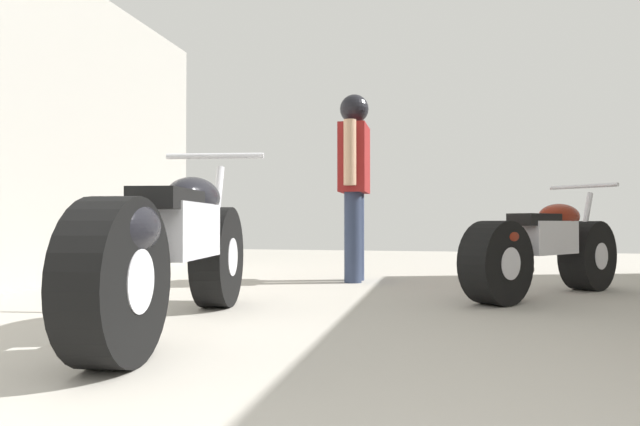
{
  "coord_description": "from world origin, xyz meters",
  "views": [
    {
      "loc": [
        0.36,
        -0.22,
        0.55
      ],
      "look_at": [
        -0.43,
        3.34,
        0.62
      ],
      "focal_mm": 30.4,
      "sensor_mm": 36.0,
      "label": 1
    }
  ],
  "objects": [
    {
      "name": "motorcycle_black_naked",
      "position": [
        1.11,
        4.08,
        0.35
      ],
      "size": [
        1.34,
        1.57,
        0.87
      ],
      "color": "black",
      "rests_on": "ground_plane"
    },
    {
      "name": "motorcycle_maroon_cruiser",
      "position": [
        -0.96,
        2.34,
        0.42
      ],
      "size": [
        0.67,
        2.15,
        1.0
      ],
      "color": "black",
      "rests_on": "ground_plane"
    },
    {
      "name": "mechanic_in_blue",
      "position": [
        -0.43,
        4.84,
        1.06
      ],
      "size": [
        0.27,
        0.69,
        1.77
      ],
      "color": "#2D3851",
      "rests_on": "ground_plane"
    },
    {
      "name": "ground_plane",
      "position": [
        0.0,
        3.07,
        0.0
      ],
      "size": [
        14.76,
        14.76,
        0.0
      ],
      "primitive_type": "plane",
      "color": "#A8A399"
    }
  ]
}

